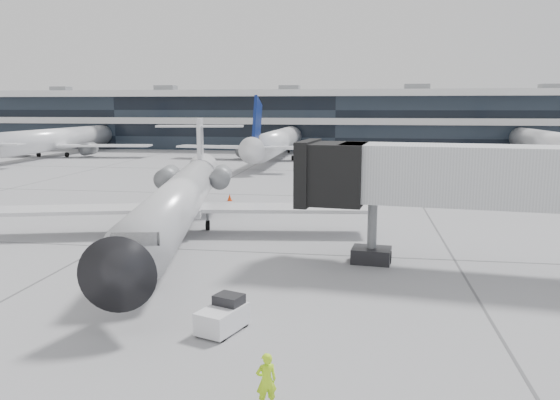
% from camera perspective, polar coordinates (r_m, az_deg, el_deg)
% --- Properties ---
extents(ground, '(220.00, 220.00, 0.00)m').
position_cam_1_polar(ground, '(30.87, -0.94, -5.54)').
color(ground, gray).
rests_on(ground, ground).
extents(terminal, '(170.00, 22.00, 10.00)m').
position_cam_1_polar(terminal, '(111.52, 6.08, 8.07)').
color(terminal, black).
rests_on(terminal, ground).
extents(bg_jet_left, '(32.00, 40.00, 9.60)m').
position_cam_1_polar(bg_jet_left, '(98.37, -22.04, 4.28)').
color(bg_jet_left, white).
rests_on(bg_jet_left, ground).
extents(bg_jet_center, '(32.00, 40.00, 9.60)m').
position_cam_1_polar(bg_jet_center, '(85.74, -0.15, 4.29)').
color(bg_jet_center, white).
rests_on(bg_jet_center, ground).
extents(bg_jet_right, '(32.00, 40.00, 9.60)m').
position_cam_1_polar(bg_jet_right, '(88.98, 26.28, 3.48)').
color(bg_jet_right, white).
rests_on(bg_jet_right, ground).
extents(regional_jet, '(24.72, 30.81, 7.15)m').
position_cam_1_polar(regional_jet, '(35.35, -10.30, 0.31)').
color(regional_jet, silver).
rests_on(regional_jet, ground).
extents(jet_bridge, '(20.21, 6.15, 6.49)m').
position_cam_1_polar(jet_bridge, '(28.74, 24.44, 2.06)').
color(jet_bridge, silver).
rests_on(jet_bridge, ground).
extents(ramp_worker, '(0.69, 0.59, 1.60)m').
position_cam_1_polar(ramp_worker, '(15.57, -1.44, -18.36)').
color(ramp_worker, '#BDFF1A').
rests_on(ramp_worker, ground).
extents(baggage_tug, '(1.79, 2.27, 1.26)m').
position_cam_1_polar(baggage_tug, '(20.51, -5.95, -11.96)').
color(baggage_tug, white).
rests_on(baggage_tug, ground).
extents(traffic_cone, '(0.44, 0.44, 0.61)m').
position_cam_1_polar(traffic_cone, '(47.85, -5.29, 0.26)').
color(traffic_cone, '#E73E0C').
rests_on(traffic_cone, ground).
extents(far_tug, '(1.97, 2.65, 1.51)m').
position_cam_1_polar(far_tug, '(68.04, -7.63, 3.36)').
color(far_tug, black).
rests_on(far_tug, ground).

